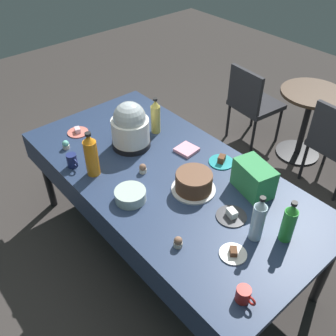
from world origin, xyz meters
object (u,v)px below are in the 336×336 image
at_px(glass_salad_bowl, 130,195).
at_px(soda_bottle_lime_soda, 289,222).
at_px(potluck_table, 168,181).
at_px(cupcake_berry, 143,169).
at_px(frosted_layer_cake, 194,182).
at_px(dessert_plate_white, 233,253).
at_px(dessert_plate_charcoal, 231,215).
at_px(dessert_plate_teal, 221,161).
at_px(cupcake_lemon, 178,242).
at_px(soda_carton, 254,178).
at_px(coffee_mug_red, 244,295).
at_px(cupcake_cocoa, 66,145).
at_px(soda_bottle_water, 258,220).
at_px(ceramic_snack_bowl, 128,114).
at_px(slow_cooker, 130,127).
at_px(dessert_plate_coral, 78,132).
at_px(round_cafe_table, 308,112).
at_px(coffee_mug_navy, 72,161).
at_px(soda_bottle_ginger_ale, 156,117).
at_px(soda_bottle_orange_juice, 91,155).
at_px(maroon_chair_left, 252,101).

bearing_deg(glass_salad_bowl, soda_bottle_lime_soda, 30.06).
height_order(potluck_table, cupcake_berry, cupcake_berry).
distance_m(frosted_layer_cake, dessert_plate_white, 0.55).
xyz_separation_m(dessert_plate_charcoal, dessert_plate_teal, (-0.40, 0.34, 0.00)).
bearing_deg(dessert_plate_charcoal, cupcake_lemon, -96.23).
distance_m(potluck_table, frosted_layer_cake, 0.26).
bearing_deg(frosted_layer_cake, soda_carton, 49.09).
distance_m(cupcake_berry, coffee_mug_red, 1.09).
relative_size(cupcake_cocoa, soda_bottle_lime_soda, 0.24).
height_order(coffee_mug_red, soda_carton, soda_carton).
bearing_deg(soda_bottle_water, ceramic_snack_bowl, 172.25).
bearing_deg(slow_cooker, soda_bottle_lime_soda, 5.48).
bearing_deg(dessert_plate_teal, dessert_plate_charcoal, -40.29).
relative_size(glass_salad_bowl, dessert_plate_charcoal, 1.07).
distance_m(dessert_plate_coral, cupcake_lemon, 1.34).
distance_m(slow_cooker, dessert_plate_teal, 0.69).
bearing_deg(cupcake_berry, soda_bottle_lime_soda, 14.37).
bearing_deg(soda_carton, dessert_plate_charcoal, -61.85).
height_order(cupcake_cocoa, soda_bottle_water, soda_bottle_water).
relative_size(dessert_plate_white, dessert_plate_teal, 0.85).
bearing_deg(dessert_plate_teal, slow_cooker, -148.33).
relative_size(dessert_plate_charcoal, round_cafe_table, 0.25).
relative_size(dessert_plate_teal, soda_bottle_lime_soda, 0.63).
xyz_separation_m(potluck_table, cupcake_lemon, (0.50, -0.36, 0.09)).
height_order(soda_bottle_water, soda_bottle_lime_soda, soda_bottle_water).
xyz_separation_m(dessert_plate_charcoal, coffee_mug_navy, (-1.03, -0.47, 0.04)).
height_order(ceramic_snack_bowl, coffee_mug_navy, coffee_mug_navy).
height_order(frosted_layer_cake, coffee_mug_navy, frosted_layer_cake).
height_order(glass_salad_bowl, soda_bottle_ginger_ale, soda_bottle_ginger_ale).
bearing_deg(soda_bottle_water, dessert_plate_coral, -172.04).
xyz_separation_m(frosted_layer_cake, slow_cooker, (-0.65, -0.01, 0.10)).
bearing_deg(dessert_plate_coral, glass_salad_bowl, -8.46).
height_order(soda_bottle_ginger_ale, coffee_mug_red, soda_bottle_ginger_ale).
distance_m(slow_cooker, dessert_plate_charcoal, 0.98).
xyz_separation_m(cupcake_berry, coffee_mug_navy, (-0.36, -0.33, 0.02)).
bearing_deg(potluck_table, soda_bottle_orange_juice, -131.24).
bearing_deg(slow_cooker, round_cafe_table, 78.36).
distance_m(slow_cooker, dessert_plate_white, 1.19).
height_order(dessert_plate_white, dessert_plate_teal, dessert_plate_teal).
height_order(soda_bottle_water, soda_carton, soda_bottle_water).
height_order(frosted_layer_cake, dessert_plate_white, frosted_layer_cake).
xyz_separation_m(dessert_plate_teal, soda_bottle_orange_juice, (-0.48, -0.74, 0.14)).
bearing_deg(maroon_chair_left, soda_carton, -51.78).
height_order(glass_salad_bowl, cupcake_lemon, glass_salad_bowl).
distance_m(ceramic_snack_bowl, soda_bottle_water, 1.50).
bearing_deg(dessert_plate_teal, cupcake_berry, -119.45).
height_order(slow_cooker, glass_salad_bowl, slow_cooker).
bearing_deg(soda_bottle_orange_juice, round_cafe_table, 82.79).
bearing_deg(glass_salad_bowl, potluck_table, 96.35).
xyz_separation_m(potluck_table, maroon_chair_left, (-0.56, 1.61, -0.20)).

